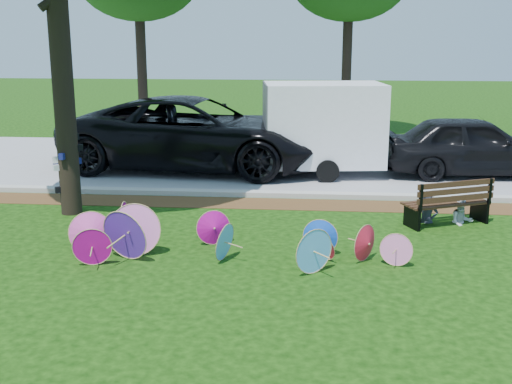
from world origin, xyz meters
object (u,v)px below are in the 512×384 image
(parasol_pile, at_px, (189,235))
(park_bench, at_px, (446,201))
(black_van, at_px, (195,133))
(person_right, at_px, (463,200))
(person_left, at_px, (428,193))
(dark_pickup, at_px, (473,146))
(cargo_trailer, at_px, (323,124))

(parasol_pile, relative_size, park_bench, 3.31)
(parasol_pile, height_order, black_van, black_van)
(person_right, bearing_deg, park_bench, 178.83)
(park_bench, distance_m, person_left, 0.38)
(black_van, xyz_separation_m, dark_pickup, (7.71, -0.21, -0.21))
(cargo_trailer, height_order, person_right, cargo_trailer)
(person_left, bearing_deg, cargo_trailer, 122.81)
(black_van, relative_size, park_bench, 4.10)
(cargo_trailer, distance_m, park_bench, 5.25)
(dark_pickup, bearing_deg, park_bench, 157.67)
(dark_pickup, relative_size, park_bench, 2.67)
(cargo_trailer, bearing_deg, person_right, -65.21)
(black_van, height_order, person_right, black_van)
(cargo_trailer, bearing_deg, park_bench, -68.81)
(cargo_trailer, xyz_separation_m, person_right, (2.79, -4.50, -0.90))
(park_bench, height_order, person_right, person_right)
(person_left, distance_m, person_right, 0.71)
(parasol_pile, distance_m, cargo_trailer, 7.44)
(parasol_pile, relative_size, dark_pickup, 1.24)
(park_bench, relative_size, person_left, 1.45)
(parasol_pile, height_order, cargo_trailer, cargo_trailer)
(person_left, bearing_deg, park_bench, -0.24)
(black_van, distance_m, park_bench, 7.86)
(park_bench, bearing_deg, parasol_pile, -177.35)
(cargo_trailer, bearing_deg, parasol_pile, -116.08)
(dark_pickup, distance_m, park_bench, 5.04)
(park_bench, relative_size, person_right, 1.79)
(dark_pickup, xyz_separation_m, person_left, (-1.99, -4.71, -0.20))
(black_van, bearing_deg, person_left, -125.52)
(black_van, distance_m, cargo_trailer, 3.67)
(black_van, height_order, cargo_trailer, cargo_trailer)
(dark_pickup, bearing_deg, parasol_pile, 134.58)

